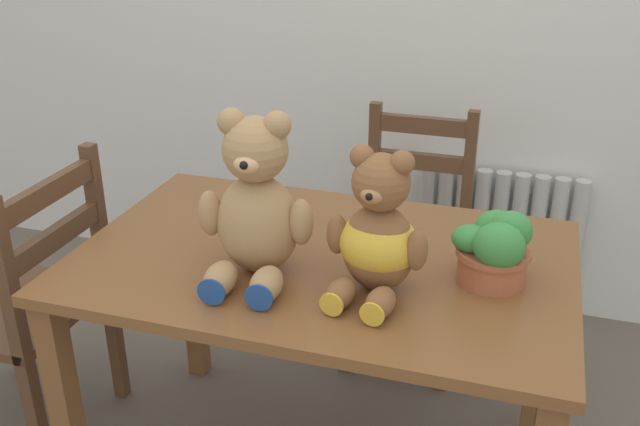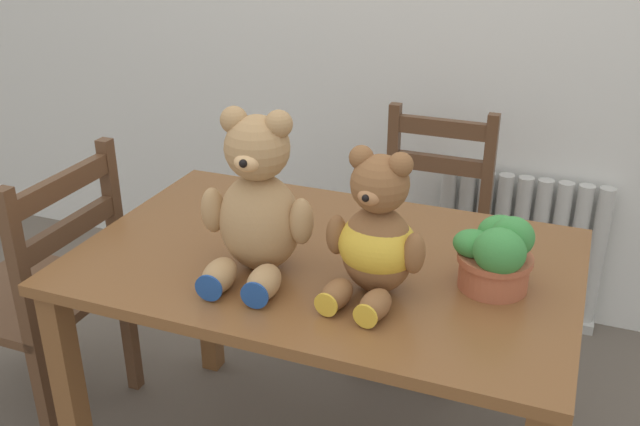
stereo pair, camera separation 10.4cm
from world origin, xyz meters
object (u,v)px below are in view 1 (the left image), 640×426
at_px(wooden_chair_behind, 410,239).
at_px(wooden_chair_side, 25,305).
at_px(teddy_bear_left, 256,207).
at_px(teddy_bear_right, 378,236).
at_px(potted_plant, 495,249).

xyz_separation_m(wooden_chair_behind, wooden_chair_side, (-1.02, -0.81, 0.01)).
bearing_deg(teddy_bear_left, wooden_chair_side, -10.33).
distance_m(teddy_bear_right, potted_plant, 0.28).
distance_m(teddy_bear_left, teddy_bear_right, 0.30).
relative_size(wooden_chair_side, teddy_bear_left, 2.25).
bearing_deg(teddy_bear_left, potted_plant, -172.62).
bearing_deg(wooden_chair_behind, wooden_chair_side, 38.45).
bearing_deg(teddy_bear_right, wooden_chair_side, 3.52).
height_order(wooden_chair_behind, potted_plant, potted_plant).
height_order(teddy_bear_left, teddy_bear_right, teddy_bear_left).
height_order(teddy_bear_left, potted_plant, teddy_bear_left).
relative_size(wooden_chair_behind, teddy_bear_right, 2.59).
distance_m(wooden_chair_side, teddy_bear_left, 0.92).
bearing_deg(wooden_chair_behind, teddy_bear_right, 94.62).
bearing_deg(potted_plant, wooden_chair_side, -178.18).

